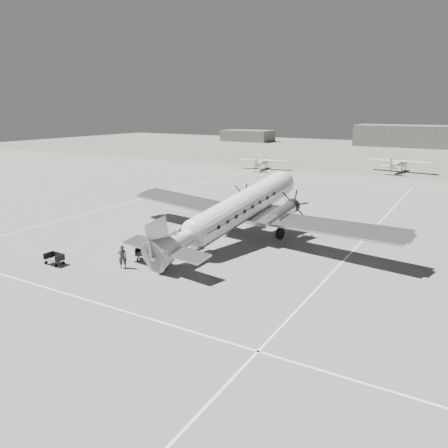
{
  "coord_description": "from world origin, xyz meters",
  "views": [
    {
      "loc": [
        20.28,
        -31.57,
        11.69
      ],
      "look_at": [
        2.22,
        -0.59,
        2.2
      ],
      "focal_mm": 35.0,
      "sensor_mm": 36.0,
      "label": 1
    }
  ],
  "objects_px": {
    "light_plane_right": "(398,166)",
    "passenger": "(179,238)",
    "baggage_cart_near": "(147,253)",
    "baggage_cart_far": "(54,259)",
    "light_plane_left": "(262,164)",
    "ramp_agent": "(160,245)",
    "dc3_airliner": "(235,213)",
    "hangar_main": "(426,136)",
    "ground_crew": "(122,257)",
    "shed_secondary": "(248,136)"
  },
  "relations": [
    {
      "from": "light_plane_right",
      "to": "hangar_main",
      "type": "bearing_deg",
      "value": 99.26
    },
    {
      "from": "light_plane_left",
      "to": "ramp_agent",
      "type": "relative_size",
      "value": 6.09
    },
    {
      "from": "shed_secondary",
      "to": "dc3_airliner",
      "type": "bearing_deg",
      "value": -63.26
    },
    {
      "from": "light_plane_right",
      "to": "ramp_agent",
      "type": "height_order",
      "value": "light_plane_right"
    },
    {
      "from": "shed_secondary",
      "to": "baggage_cart_far",
      "type": "bearing_deg",
      "value": -69.15
    },
    {
      "from": "dc3_airliner",
      "to": "baggage_cart_near",
      "type": "bearing_deg",
      "value": -108.81
    },
    {
      "from": "hangar_main",
      "to": "shed_secondary",
      "type": "xyz_separation_m",
      "value": [
        -60.0,
        -5.0,
        -1.3
      ]
    },
    {
      "from": "dc3_airliner",
      "to": "ramp_agent",
      "type": "bearing_deg",
      "value": -112.45
    },
    {
      "from": "light_plane_left",
      "to": "passenger",
      "type": "relative_size",
      "value": 5.37
    },
    {
      "from": "light_plane_left",
      "to": "light_plane_right",
      "type": "distance_m",
      "value": 25.78
    },
    {
      "from": "baggage_cart_near",
      "to": "baggage_cart_far",
      "type": "bearing_deg",
      "value": -174.15
    },
    {
      "from": "baggage_cart_far",
      "to": "shed_secondary",
      "type": "bearing_deg",
      "value": 113.47
    },
    {
      "from": "shed_secondary",
      "to": "light_plane_right",
      "type": "xyz_separation_m",
      "value": [
        62.15,
        -58.62,
        -0.74
      ]
    },
    {
      "from": "light_plane_right",
      "to": "ground_crew",
      "type": "bearing_deg",
      "value": -90.75
    },
    {
      "from": "light_plane_left",
      "to": "ramp_agent",
      "type": "distance_m",
      "value": 54.02
    },
    {
      "from": "light_plane_right",
      "to": "passenger",
      "type": "xyz_separation_m",
      "value": [
        -8.29,
        -58.86,
        -0.31
      ]
    },
    {
      "from": "ground_crew",
      "to": "dc3_airliner",
      "type": "bearing_deg",
      "value": -153.13
    },
    {
      "from": "passenger",
      "to": "shed_secondary",
      "type": "bearing_deg",
      "value": 39.74
    },
    {
      "from": "light_plane_left",
      "to": "ramp_agent",
      "type": "height_order",
      "value": "light_plane_left"
    },
    {
      "from": "light_plane_left",
      "to": "light_plane_right",
      "type": "height_order",
      "value": "light_plane_right"
    },
    {
      "from": "shed_secondary",
      "to": "ramp_agent",
      "type": "distance_m",
      "value": 131.17
    },
    {
      "from": "light_plane_left",
      "to": "hangar_main",
      "type": "bearing_deg",
      "value": 64.57
    },
    {
      "from": "passenger",
      "to": "hangar_main",
      "type": "bearing_deg",
      "value": 12.24
    },
    {
      "from": "dc3_airliner",
      "to": "light_plane_left",
      "type": "xyz_separation_m",
      "value": [
        -19.09,
        45.62,
        -1.72
      ]
    },
    {
      "from": "ground_crew",
      "to": "passenger",
      "type": "relative_size",
      "value": 0.95
    },
    {
      "from": "dc3_airliner",
      "to": "light_plane_right",
      "type": "bearing_deg",
      "value": 93.41
    },
    {
      "from": "shed_secondary",
      "to": "dc3_airliner",
      "type": "relative_size",
      "value": 0.62
    },
    {
      "from": "dc3_airliner",
      "to": "hangar_main",
      "type": "bearing_deg",
      "value": 97.2
    },
    {
      "from": "passenger",
      "to": "baggage_cart_far",
      "type": "bearing_deg",
      "value": 158.66
    },
    {
      "from": "light_plane_right",
      "to": "ramp_agent",
      "type": "relative_size",
      "value": 7.24
    },
    {
      "from": "baggage_cart_near",
      "to": "passenger",
      "type": "bearing_deg",
      "value": 47.97
    },
    {
      "from": "baggage_cart_far",
      "to": "light_plane_left",
      "type": "bearing_deg",
      "value": 102.19
    },
    {
      "from": "baggage_cart_far",
      "to": "ramp_agent",
      "type": "xyz_separation_m",
      "value": [
        5.67,
        5.87,
        0.4
      ]
    },
    {
      "from": "ground_crew",
      "to": "ramp_agent",
      "type": "height_order",
      "value": "ground_crew"
    },
    {
      "from": "baggage_cart_near",
      "to": "passenger",
      "type": "relative_size",
      "value": 0.96
    },
    {
      "from": "light_plane_left",
      "to": "light_plane_right",
      "type": "xyz_separation_m",
      "value": [
        24.02,
        9.34,
        0.2
      ]
    },
    {
      "from": "light_plane_right",
      "to": "ground_crew",
      "type": "distance_m",
      "value": 65.53
    },
    {
      "from": "hangar_main",
      "to": "ground_crew",
      "type": "xyz_separation_m",
      "value": [
        -7.04,
        -128.51,
        -2.4
      ]
    },
    {
      "from": "light_plane_left",
      "to": "baggage_cart_near",
      "type": "xyz_separation_m",
      "value": [
        15.19,
        -53.17,
        -0.54
      ]
    },
    {
      "from": "baggage_cart_near",
      "to": "passenger",
      "type": "height_order",
      "value": "passenger"
    },
    {
      "from": "baggage_cart_far",
      "to": "light_plane_right",
      "type": "bearing_deg",
      "value": 80.57
    },
    {
      "from": "light_plane_right",
      "to": "baggage_cart_far",
      "type": "relative_size",
      "value": 7.88
    },
    {
      "from": "shed_secondary",
      "to": "ramp_agent",
      "type": "relative_size",
      "value": 10.77
    },
    {
      "from": "dc3_airliner",
      "to": "light_plane_right",
      "type": "xyz_separation_m",
      "value": [
        4.93,
        54.97,
        -1.52
      ]
    },
    {
      "from": "shed_secondary",
      "to": "light_plane_left",
      "type": "relative_size",
      "value": 1.77
    },
    {
      "from": "light_plane_right",
      "to": "baggage_cart_near",
      "type": "relative_size",
      "value": 6.66
    },
    {
      "from": "light_plane_left",
      "to": "baggage_cart_far",
      "type": "relative_size",
      "value": 6.62
    },
    {
      "from": "light_plane_right",
      "to": "passenger",
      "type": "height_order",
      "value": "light_plane_right"
    },
    {
      "from": "shed_secondary",
      "to": "baggage_cart_far",
      "type": "distance_m",
      "value": 134.43
    },
    {
      "from": "hangar_main",
      "to": "dc3_airliner",
      "type": "relative_size",
      "value": 1.44
    }
  ]
}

